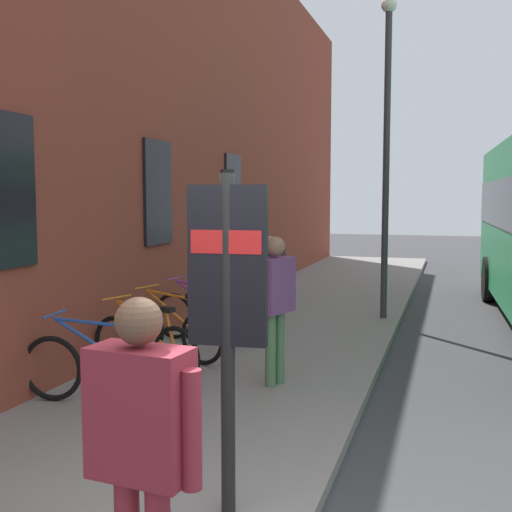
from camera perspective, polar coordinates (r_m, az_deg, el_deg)
name	(u,v)px	position (r m, az deg, el deg)	size (l,w,h in m)	color
ground	(458,359)	(9.74, 17.61, -8.80)	(60.00, 60.00, 0.00)	#38383A
sidewalk_pavement	(303,319)	(11.97, 4.23, -5.63)	(24.00, 3.50, 0.12)	gray
station_facade	(218,117)	(13.40, -3.44, 12.28)	(22.00, 0.65, 7.92)	brown
bicycle_beside_lamp	(97,368)	(7.11, -14.00, -9.74)	(0.48, 1.77, 0.97)	black
bicycle_mid_rack	(145,348)	(7.92, -9.92, -8.09)	(0.69, 1.70, 0.97)	black
bicycle_under_window	(173,331)	(8.81, -7.43, -6.68)	(0.68, 1.70, 0.97)	black
bicycle_far_end	(203,317)	(9.79, -4.72, -5.44)	(0.48, 1.76, 0.97)	black
transit_info_sign	(228,288)	(4.36, -2.56, -2.85)	(0.12, 0.55, 2.40)	black
pedestrian_crossing_street	(275,295)	(7.48, 1.72, -3.48)	(0.63, 0.40, 1.76)	#4C724C
pedestrian_by_facade	(141,436)	(3.25, -10.27, -15.55)	(0.30, 0.66, 1.75)	maroon
pedestrian_near_bus	(269,274)	(10.38, 1.21, -1.59)	(0.32, 0.59, 1.58)	#4C724C
street_lamp	(387,133)	(11.84, 11.62, 10.73)	(0.28, 0.28, 5.72)	#333338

